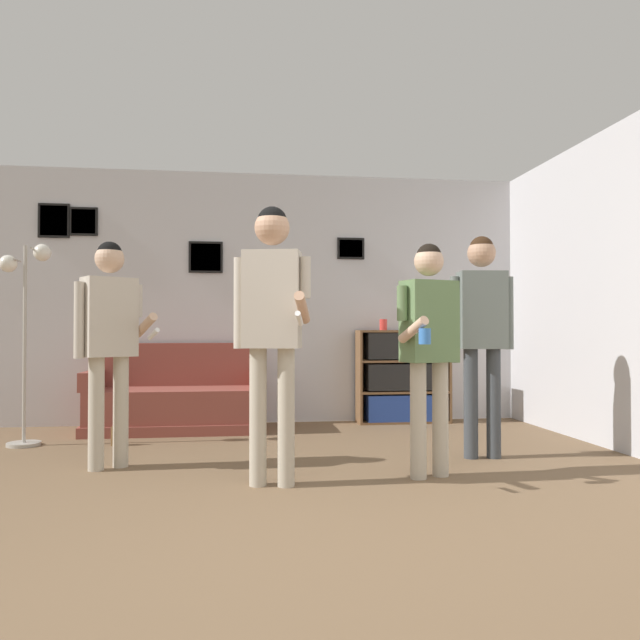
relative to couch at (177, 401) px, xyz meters
name	(u,v)px	position (x,y,z in m)	size (l,w,h in m)	color
ground_plane	(310,566)	(0.91, -3.76, -0.29)	(20.00, 20.00, 0.00)	brown
wall_back	(266,297)	(0.90, 0.42, 1.07)	(7.95, 0.08, 2.70)	silver
wall_right	(624,286)	(3.71, -1.69, 1.06)	(0.06, 6.55, 2.70)	silver
couch	(177,401)	(0.00, 0.00, 0.00)	(1.72, 0.80, 0.86)	brown
bookshelf	(403,376)	(2.37, 0.20, 0.21)	(1.00, 0.30, 1.00)	brown
floor_lamp	(25,311)	(-1.22, -0.71, 0.87)	(0.43, 0.28, 1.74)	#ADA89E
person_player_foreground_left	(109,329)	(-0.32, -1.73, 0.71)	(0.59, 0.36, 1.64)	#B7AD99
person_player_foreground_center	(272,311)	(0.82, -2.38, 0.83)	(0.49, 0.54, 1.79)	#B7AD99
person_watcher_holding_cup	(429,335)	(1.89, -2.29, 0.67)	(0.48, 0.50, 1.58)	#B7AD99
person_spectator_near_bookshelf	(482,321)	(2.49, -1.72, 0.78)	(0.50, 0.23, 1.73)	#3D4247
bottle_on_floor	(115,435)	(-0.45, -0.79, -0.20)	(0.07, 0.07, 0.23)	brown
drinking_cup	(383,325)	(2.16, 0.20, 0.77)	(0.08, 0.08, 0.12)	red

